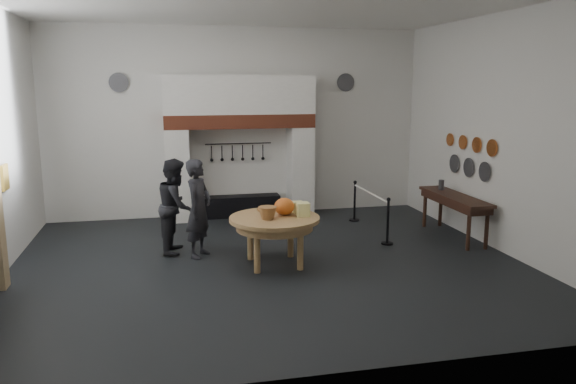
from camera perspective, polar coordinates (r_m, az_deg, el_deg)
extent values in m
cube|color=black|center=(10.20, -1.96, -7.22)|extent=(9.00, 8.00, 0.02)
cube|color=silver|center=(9.77, -2.15, 18.71)|extent=(9.00, 8.00, 0.02)
cube|color=silver|center=(13.67, -5.15, 7.04)|extent=(9.00, 0.02, 4.50)
cube|color=silver|center=(5.87, 5.12, 1.71)|extent=(9.00, 0.02, 4.50)
cube|color=silver|center=(11.44, 20.82, 5.59)|extent=(0.02, 8.00, 4.50)
cube|color=silver|center=(13.34, -11.16, 1.70)|extent=(0.55, 0.70, 2.15)
cube|color=silver|center=(13.73, 1.25, 2.17)|extent=(0.55, 0.70, 2.15)
cube|color=#9E442B|center=(13.32, -4.95, 7.20)|extent=(3.50, 0.72, 0.32)
cube|color=silver|center=(13.29, -5.00, 9.83)|extent=(3.50, 0.70, 0.90)
cube|color=black|center=(13.68, -4.85, -1.42)|extent=(1.90, 0.45, 0.50)
cylinder|color=black|center=(13.63, -5.07, 4.92)|extent=(1.60, 0.02, 0.02)
cube|color=gold|center=(10.78, -26.82, 1.34)|extent=(0.05, 0.34, 0.44)
cylinder|color=tan|center=(9.89, -1.38, -2.73)|extent=(1.84, 1.84, 0.07)
ellipsoid|color=orange|center=(9.99, -0.37, -1.48)|extent=(0.36, 0.36, 0.31)
cube|color=#F9F795|center=(9.92, 1.50, -1.78)|extent=(0.22, 0.22, 0.24)
cube|color=#F8ED94|center=(10.20, 0.99, -1.53)|extent=(0.18, 0.18, 0.20)
cone|color=#9F6E3A|center=(9.69, -2.09, -2.15)|extent=(0.37, 0.37, 0.22)
ellipsoid|color=#AD743D|center=(10.19, -2.32, -1.75)|extent=(0.31, 0.18, 0.13)
imported|color=black|center=(10.48, -9.06, -1.66)|extent=(0.71, 0.80, 1.83)
imported|color=black|center=(10.86, -11.30, -1.38)|extent=(0.83, 0.98, 1.80)
cube|color=#321A12|center=(12.15, 16.58, -0.45)|extent=(0.55, 2.20, 0.06)
cylinder|color=#4C4C51|center=(12.64, 15.30, 0.70)|extent=(0.12, 0.12, 0.22)
cylinder|color=#C6662D|center=(11.61, 20.02, 4.22)|extent=(0.03, 0.34, 0.34)
cylinder|color=#C6662D|center=(12.07, 18.62, 4.55)|extent=(0.03, 0.32, 0.32)
cylinder|color=#C6662D|center=(12.55, 17.33, 4.85)|extent=(0.03, 0.30, 0.30)
cylinder|color=#C6662D|center=(13.02, 16.13, 5.13)|extent=(0.03, 0.28, 0.28)
cylinder|color=#4C4C51|center=(11.84, 19.34, 1.95)|extent=(0.03, 0.40, 0.40)
cylinder|color=#4C4C51|center=(12.35, 17.89, 2.39)|extent=(0.03, 0.40, 0.40)
cylinder|color=#4C4C51|center=(12.86, 16.54, 2.79)|extent=(0.03, 0.40, 0.40)
cylinder|color=#4C4C51|center=(13.51, -16.82, 10.61)|extent=(0.44, 0.03, 0.44)
cylinder|color=#4C4C51|center=(14.20, 5.88, 11.02)|extent=(0.44, 0.03, 0.44)
cylinder|color=black|center=(11.40, 10.11, -3.06)|extent=(0.05, 0.05, 0.90)
cylinder|color=black|center=(13.22, 6.79, -1.01)|extent=(0.05, 0.05, 0.90)
cylinder|color=white|center=(12.22, 8.38, -0.13)|extent=(0.04, 2.00, 0.04)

